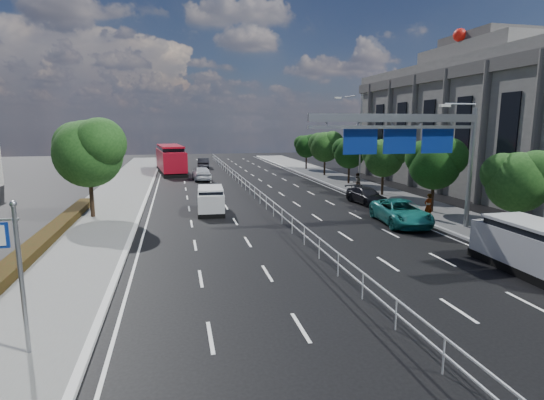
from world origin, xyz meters
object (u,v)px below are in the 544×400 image
object	(u,v)px
pedestrian_b	(357,183)
red_bus	(170,158)
silver_minivan	(532,247)
parked_car_dark	(366,196)
overhead_gantry	(413,136)
near_car_silver	(202,173)
near_car_dark	(204,163)
parked_car_teal	(401,212)
pedestrian_a	(428,206)
white_minivan	(211,200)

from	to	relation	value
pedestrian_b	red_bus	bearing A→B (deg)	-55.29
silver_minivan	red_bus	bearing A→B (deg)	111.12
parked_car_dark	red_bus	bearing A→B (deg)	114.73
overhead_gantry	near_car_silver	size ratio (longest dim) A/B	2.16
overhead_gantry	near_car_dark	distance (m)	41.18
red_bus	parked_car_dark	xyz separation A→B (m)	(15.40, -25.76, -1.22)
parked_car_teal	parked_car_dark	size ratio (longest dim) A/B	1.23
red_bus	parked_car_teal	size ratio (longest dim) A/B	2.24
silver_minivan	pedestrian_a	xyz separation A→B (m)	(1.30, 9.73, -0.10)
parked_car_teal	pedestrian_a	distance (m)	2.30
red_bus	pedestrian_b	size ratio (longest dim) A/B	7.03
near_car_silver	silver_minivan	distance (m)	35.69
white_minivan	overhead_gantry	bearing A→B (deg)	-33.78
silver_minivan	parked_car_teal	distance (m)	9.31
near_car_silver	parked_car_dark	xyz separation A→B (m)	(11.94, -17.37, -0.16)
white_minivan	parked_car_dark	size ratio (longest dim) A/B	0.98
parked_car_dark	pedestrian_a	size ratio (longest dim) A/B	2.66
parked_car_teal	parked_car_dark	xyz separation A→B (m)	(0.92, 7.00, -0.12)
near_car_dark	parked_car_dark	bearing A→B (deg)	114.44
near_car_dark	pedestrian_a	bearing A→B (deg)	113.10
overhead_gantry	pedestrian_b	world-z (taller)	overhead_gantry
overhead_gantry	white_minivan	size ratio (longest dim) A/B	2.37
white_minivan	near_car_silver	world-z (taller)	white_minivan
white_minivan	parked_car_teal	distance (m)	13.05
near_car_silver	parked_car_teal	distance (m)	26.75
overhead_gantry	parked_car_dark	bearing A→B (deg)	80.24
red_bus	pedestrian_b	distance (m)	26.83
white_minivan	red_bus	xyz separation A→B (m)	(-3.02, 26.52, 0.97)
near_car_silver	parked_car_teal	world-z (taller)	near_car_silver
silver_minivan	pedestrian_a	size ratio (longest dim) A/B	3.17
overhead_gantry	near_car_dark	size ratio (longest dim) A/B	2.31
silver_minivan	parked_car_dark	world-z (taller)	silver_minivan
white_minivan	pedestrian_b	distance (m)	14.78
white_minivan	parked_car_teal	world-z (taller)	white_minivan
near_car_dark	parked_car_teal	world-z (taller)	parked_car_teal
silver_minivan	pedestrian_b	size ratio (longest dim) A/B	3.04
overhead_gantry	parked_car_dark	distance (m)	10.35
near_car_dark	overhead_gantry	bearing A→B (deg)	108.23
parked_car_teal	pedestrian_b	xyz separation A→B (m)	(2.24, 11.79, 0.25)
near_car_silver	parked_car_dark	size ratio (longest dim) A/B	1.07
overhead_gantry	white_minivan	bearing A→B (deg)	142.92
red_bus	near_car_dark	bearing A→B (deg)	42.04
pedestrian_b	near_car_dark	bearing A→B (deg)	-68.82
white_minivan	silver_minivan	world-z (taller)	silver_minivan
parked_car_teal	silver_minivan	bearing A→B (deg)	-77.71
overhead_gantry	parked_car_teal	xyz separation A→B (m)	(0.62, 1.95, -4.85)
white_minivan	red_bus	bearing A→B (deg)	99.80
red_bus	parked_car_dark	distance (m)	30.04
near_car_silver	pedestrian_a	xyz separation A→B (m)	(13.26, -23.90, 0.17)
silver_minivan	pedestrian_b	distance (m)	21.09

